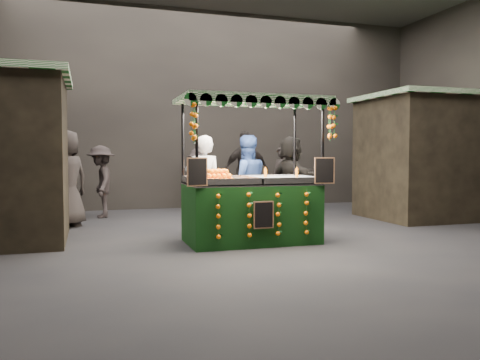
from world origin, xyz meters
name	(u,v)px	position (x,y,z in m)	size (l,w,h in m)	color
ground	(266,240)	(0.00, 0.00, 0.00)	(12.00, 12.00, 0.00)	black
market_hall	(267,23)	(0.00, 0.00, 3.38)	(12.10, 10.10, 5.05)	black
neighbour_stall_right	(435,156)	(4.40, 1.50, 1.31)	(3.00, 2.20, 2.60)	black
juice_stall	(252,198)	(-0.28, -0.13, 0.68)	(2.28, 1.34, 2.21)	black
vendor_grey	(203,186)	(-0.85, 0.71, 0.83)	(0.62, 0.42, 1.66)	#939298
vendor_blue	(246,183)	(0.00, 1.04, 0.84)	(0.83, 0.65, 1.69)	navy
shopper_0	(36,182)	(-3.64, 3.06, 0.82)	(0.63, 0.44, 1.64)	#2B2423
shopper_1	(391,176)	(3.86, 2.30, 0.86)	(1.05, 0.97, 1.72)	black
shopper_2	(246,171)	(0.94, 3.87, 0.96)	(1.13, 0.48, 1.91)	black
shopper_3	(199,179)	(-0.10, 4.40, 0.75)	(0.97, 1.12, 1.50)	#2E2625
shopper_4	(66,179)	(-3.05, 2.40, 0.90)	(1.05, 0.98, 1.81)	#2E2725
shopper_5	(291,177)	(1.44, 2.34, 0.87)	(0.71, 1.66, 1.73)	#292521
shopper_6	(282,178)	(1.91, 4.00, 0.77)	(0.59, 0.67, 1.54)	black
shopper_7	(101,182)	(-2.40, 3.63, 0.77)	(0.60, 1.01, 1.54)	black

